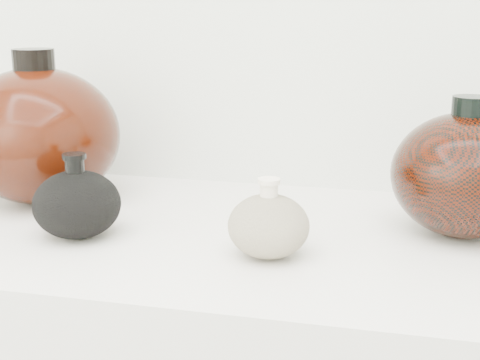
% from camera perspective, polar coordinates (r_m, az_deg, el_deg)
% --- Properties ---
extents(black_gourd_vase, '(0.15, 0.15, 0.11)m').
position_cam_1_polar(black_gourd_vase, '(0.91, -13.74, -1.97)').
color(black_gourd_vase, black).
rests_on(black_gourd_vase, display_counter).
extents(cream_gourd_vase, '(0.12, 0.12, 0.10)m').
position_cam_1_polar(cream_gourd_vase, '(0.82, 2.45, -3.88)').
color(cream_gourd_vase, '#BCB195').
rests_on(cream_gourd_vase, display_counter).
extents(left_round_pot, '(0.26, 0.26, 0.24)m').
position_cam_1_polar(left_round_pot, '(1.08, -16.75, 3.71)').
color(left_round_pot, black).
rests_on(left_round_pot, display_counter).
extents(right_round_pot, '(0.23, 0.23, 0.19)m').
position_cam_1_polar(right_round_pot, '(0.93, 18.68, 0.47)').
color(right_round_pot, black).
rests_on(right_round_pot, display_counter).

